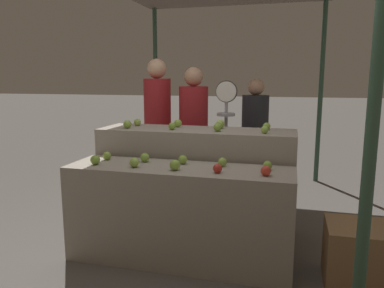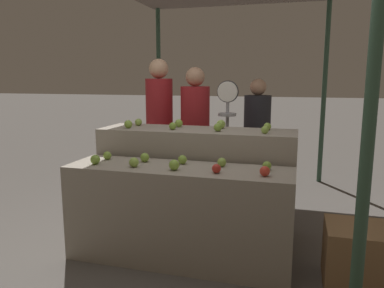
# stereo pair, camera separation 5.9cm
# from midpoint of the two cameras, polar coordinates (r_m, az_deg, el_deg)

# --- Properties ---
(ground_plane) EXTENTS (60.00, 60.00, 0.00)m
(ground_plane) POSITION_cam_midpoint_polar(r_m,az_deg,el_deg) (3.48, -1.49, -17.15)
(ground_plane) COLOR #59544F
(display_counter_front) EXTENTS (1.94, 0.55, 0.84)m
(display_counter_front) POSITION_cam_midpoint_polar(r_m,az_deg,el_deg) (3.31, -1.53, -10.64)
(display_counter_front) COLOR gray
(display_counter_front) RESTS_ON ground_plane
(display_counter_back) EXTENTS (1.94, 0.55, 1.09)m
(display_counter_back) POSITION_cam_midpoint_polar(r_m,az_deg,el_deg) (3.82, 1.17, -5.86)
(display_counter_back) COLOR gray
(display_counter_back) RESTS_ON ground_plane
(apple_front_0) EXTENTS (0.09, 0.09, 0.09)m
(apple_front_0) POSITION_cam_midpoint_polar(r_m,az_deg,el_deg) (3.37, -14.04, -2.32)
(apple_front_0) COLOR #7AA338
(apple_front_0) RESTS_ON display_counter_front
(apple_front_1) EXTENTS (0.08, 0.08, 0.08)m
(apple_front_1) POSITION_cam_midpoint_polar(r_m,az_deg,el_deg) (3.21, -8.32, -2.78)
(apple_front_1) COLOR #8EB247
(apple_front_1) RESTS_ON display_counter_front
(apple_front_2) EXTENTS (0.09, 0.09, 0.09)m
(apple_front_2) POSITION_cam_midpoint_polar(r_m,az_deg,el_deg) (3.07, -2.23, -3.20)
(apple_front_2) COLOR #84AD3D
(apple_front_2) RESTS_ON display_counter_front
(apple_front_3) EXTENTS (0.07, 0.07, 0.07)m
(apple_front_3) POSITION_cam_midpoint_polar(r_m,az_deg,el_deg) (2.98, 4.32, -3.75)
(apple_front_3) COLOR #B72D23
(apple_front_3) RESTS_ON display_counter_front
(apple_front_4) EXTENTS (0.08, 0.08, 0.08)m
(apple_front_4) POSITION_cam_midpoint_polar(r_m,az_deg,el_deg) (2.94, 11.60, -4.09)
(apple_front_4) COLOR red
(apple_front_4) RESTS_ON display_counter_front
(apple_front_5) EXTENTS (0.08, 0.08, 0.08)m
(apple_front_5) POSITION_cam_midpoint_polar(r_m,az_deg,el_deg) (3.54, -12.32, -1.73)
(apple_front_5) COLOR #84AD3D
(apple_front_5) RESTS_ON display_counter_front
(apple_front_6) EXTENTS (0.08, 0.08, 0.08)m
(apple_front_6) POSITION_cam_midpoint_polar(r_m,az_deg,el_deg) (3.39, -6.71, -2.05)
(apple_front_6) COLOR #84AD3D
(apple_front_6) RESTS_ON display_counter_front
(apple_front_7) EXTENTS (0.08, 0.08, 0.08)m
(apple_front_7) POSITION_cam_midpoint_polar(r_m,az_deg,el_deg) (3.28, -0.90, -2.40)
(apple_front_7) COLOR #84AD3D
(apple_front_7) RESTS_ON display_counter_front
(apple_front_8) EXTENTS (0.08, 0.08, 0.08)m
(apple_front_8) POSITION_cam_midpoint_polar(r_m,az_deg,el_deg) (3.20, 5.09, -2.79)
(apple_front_8) COLOR #8EB247
(apple_front_8) RESTS_ON display_counter_front
(apple_front_9) EXTENTS (0.07, 0.07, 0.07)m
(apple_front_9) POSITION_cam_midpoint_polar(r_m,az_deg,el_deg) (3.14, 11.89, -3.26)
(apple_front_9) COLOR #7AA338
(apple_front_9) RESTS_ON display_counter_front
(apple_back_0) EXTENTS (0.08, 0.08, 0.08)m
(apple_back_0) POSITION_cam_midpoint_polar(r_m,az_deg,el_deg) (3.82, -9.25, 3.00)
(apple_back_0) COLOR #84AD3D
(apple_back_0) RESTS_ON display_counter_back
(apple_back_1) EXTENTS (0.07, 0.07, 0.07)m
(apple_back_1) POSITION_cam_midpoint_polar(r_m,az_deg,el_deg) (3.66, -2.51, 2.74)
(apple_back_1) COLOR #7AA338
(apple_back_1) RESTS_ON display_counter_back
(apple_back_2) EXTENTS (0.08, 0.08, 0.08)m
(apple_back_2) POSITION_cam_midpoint_polar(r_m,az_deg,el_deg) (3.55, 4.42, 2.53)
(apple_back_2) COLOR #7AA338
(apple_back_2) RESTS_ON display_counter_back
(apple_back_3) EXTENTS (0.07, 0.07, 0.07)m
(apple_back_3) POSITION_cam_midpoint_polar(r_m,az_deg,el_deg) (3.47, 11.53, 2.13)
(apple_back_3) COLOR #8EB247
(apple_back_3) RESTS_ON display_counter_back
(apple_back_4) EXTENTS (0.08, 0.08, 0.08)m
(apple_back_4) POSITION_cam_midpoint_polar(r_m,az_deg,el_deg) (4.01, -7.75, 3.31)
(apple_back_4) COLOR #8EB247
(apple_back_4) RESTS_ON display_counter_back
(apple_back_5) EXTENTS (0.08, 0.08, 0.08)m
(apple_back_5) POSITION_cam_midpoint_polar(r_m,az_deg,el_deg) (3.86, -1.59, 3.18)
(apple_back_5) COLOR #84AD3D
(apple_back_5) RESTS_ON display_counter_back
(apple_back_6) EXTENTS (0.09, 0.09, 0.09)m
(apple_back_6) POSITION_cam_midpoint_polar(r_m,az_deg,el_deg) (3.76, 4.89, 3.01)
(apple_back_6) COLOR #8EB247
(apple_back_6) RESTS_ON display_counter_back
(apple_back_7) EXTENTS (0.07, 0.07, 0.07)m
(apple_back_7) POSITION_cam_midpoint_polar(r_m,az_deg,el_deg) (3.71, 11.87, 2.63)
(apple_back_7) COLOR #84AD3D
(apple_back_7) RESTS_ON display_counter_back
(produce_scale) EXTENTS (0.24, 0.20, 1.56)m
(produce_scale) POSITION_cam_midpoint_polar(r_m,az_deg,el_deg) (4.17, 5.79, 3.43)
(produce_scale) COLOR #99999E
(produce_scale) RESTS_ON ground_plane
(person_vendor_at_scale) EXTENTS (0.39, 0.39, 1.72)m
(person_vendor_at_scale) POSITION_cam_midpoint_polar(r_m,az_deg,el_deg) (4.50, 0.86, 2.46)
(person_vendor_at_scale) COLOR #2D2D38
(person_vendor_at_scale) RESTS_ON ground_plane
(person_customer_left) EXTENTS (0.36, 0.36, 1.82)m
(person_customer_left) POSITION_cam_midpoint_polar(r_m,az_deg,el_deg) (4.69, -4.62, 3.63)
(person_customer_left) COLOR #2D2D38
(person_customer_left) RESTS_ON ground_plane
(person_customer_right) EXTENTS (0.42, 0.42, 1.58)m
(person_customer_right) POSITION_cam_midpoint_polar(r_m,az_deg,el_deg) (4.89, 10.20, 1.89)
(person_customer_right) COLOR #2D2D38
(person_customer_right) RESTS_ON ground_plane
(wooden_crate_side) EXTENTS (0.48, 0.48, 0.48)m
(wooden_crate_side) POSITION_cam_midpoint_polar(r_m,az_deg,el_deg) (3.26, 24.36, -15.38)
(wooden_crate_side) COLOR olive
(wooden_crate_side) RESTS_ON ground_plane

